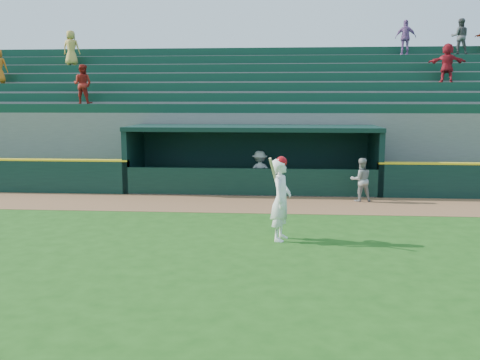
% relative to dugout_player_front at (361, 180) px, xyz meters
% --- Properties ---
extents(ground, '(120.00, 120.00, 0.00)m').
position_rel_dugout_player_front_xyz_m(ground, '(-3.80, -5.69, -0.74)').
color(ground, '#1D4E13').
rests_on(ground, ground).
extents(warning_track, '(40.00, 3.00, 0.01)m').
position_rel_dugout_player_front_xyz_m(warning_track, '(-3.80, -0.79, -0.74)').
color(warning_track, brown).
rests_on(warning_track, ground).
extents(dugout_player_front, '(0.80, 0.67, 1.49)m').
position_rel_dugout_player_front_xyz_m(dugout_player_front, '(0.00, 0.00, 0.00)').
color(dugout_player_front, gray).
rests_on(dugout_player_front, ground).
extents(dugout_player_inside, '(1.12, 0.79, 1.57)m').
position_rel_dugout_player_front_xyz_m(dugout_player_inside, '(-3.50, 1.49, 0.04)').
color(dugout_player_inside, '#ABABA6').
rests_on(dugout_player_inside, ground).
extents(dugout, '(9.40, 2.80, 2.46)m').
position_rel_dugout_player_front_xyz_m(dugout, '(-3.80, 2.31, 0.61)').
color(dugout, slate).
rests_on(dugout, ground).
extents(stands, '(34.50, 6.27, 7.17)m').
position_rel_dugout_player_front_xyz_m(stands, '(-3.78, 6.88, 1.66)').
color(stands, slate).
rests_on(stands, ground).
extents(batter_at_plate, '(0.63, 0.88, 2.09)m').
position_rel_dugout_player_front_xyz_m(batter_at_plate, '(-2.70, -5.32, 0.29)').
color(batter_at_plate, white).
rests_on(batter_at_plate, ground).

